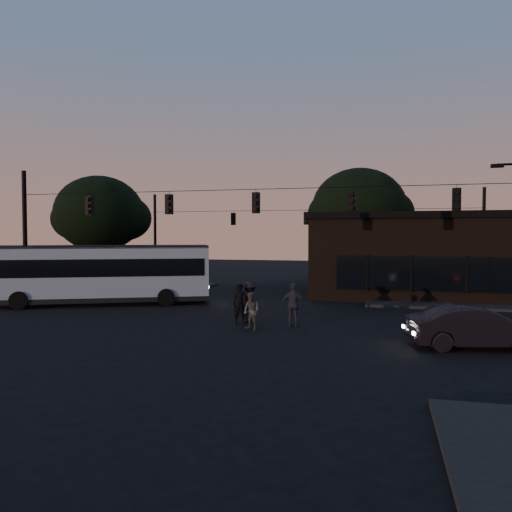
% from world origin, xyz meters
% --- Properties ---
extents(ground, '(120.00, 120.00, 0.00)m').
position_xyz_m(ground, '(0.00, 0.00, 0.00)').
color(ground, black).
rests_on(ground, ground).
extents(sidewalk_far_right, '(14.00, 10.00, 0.15)m').
position_xyz_m(sidewalk_far_right, '(12.00, 14.00, 0.07)').
color(sidewalk_far_right, black).
rests_on(sidewalk_far_right, ground).
extents(sidewalk_far_left, '(14.00, 10.00, 0.15)m').
position_xyz_m(sidewalk_far_left, '(-14.00, 14.00, 0.07)').
color(sidewalk_far_left, black).
rests_on(sidewalk_far_left, ground).
extents(building, '(15.40, 10.41, 5.40)m').
position_xyz_m(building, '(9.00, 15.97, 2.71)').
color(building, black).
rests_on(building, ground).
extents(tree_behind, '(7.60, 7.60, 9.43)m').
position_xyz_m(tree_behind, '(4.00, 22.00, 6.19)').
color(tree_behind, black).
rests_on(tree_behind, ground).
extents(tree_left, '(6.40, 6.40, 8.30)m').
position_xyz_m(tree_left, '(-14.00, 13.00, 5.57)').
color(tree_left, black).
rests_on(tree_left, ground).
extents(signal_rig_near, '(26.24, 0.30, 7.50)m').
position_xyz_m(signal_rig_near, '(0.00, 4.00, 4.45)').
color(signal_rig_near, black).
rests_on(signal_rig_near, ground).
extents(signal_rig_far, '(26.24, 0.30, 7.50)m').
position_xyz_m(signal_rig_far, '(0.00, 20.00, 4.20)').
color(signal_rig_far, black).
rests_on(signal_rig_far, ground).
extents(bus, '(12.22, 7.52, 3.42)m').
position_xyz_m(bus, '(-9.78, 6.47, 1.92)').
color(bus, '#8CA1B2').
rests_on(bus, ground).
extents(car, '(4.84, 2.57, 1.52)m').
position_xyz_m(car, '(9.11, -0.41, 0.76)').
color(car, black).
rests_on(car, ground).
extents(pedestrian_a, '(0.78, 0.65, 1.84)m').
position_xyz_m(pedestrian_a, '(-0.28, 2.17, 0.92)').
color(pedestrian_a, black).
rests_on(pedestrian_a, ground).
extents(pedestrian_b, '(0.98, 0.92, 1.60)m').
position_xyz_m(pedestrian_b, '(0.57, 0.98, 0.80)').
color(pedestrian_b, '#4B4C45').
rests_on(pedestrian_b, ground).
extents(pedestrian_c, '(1.14, 0.50, 1.92)m').
position_xyz_m(pedestrian_c, '(2.16, 2.18, 0.96)').
color(pedestrian_c, '#2E2E38').
rests_on(pedestrian_c, ground).
extents(pedestrian_d, '(1.41, 1.18, 1.90)m').
position_xyz_m(pedestrian_d, '(0.03, 2.68, 0.95)').
color(pedestrian_d, black).
rests_on(pedestrian_d, ground).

